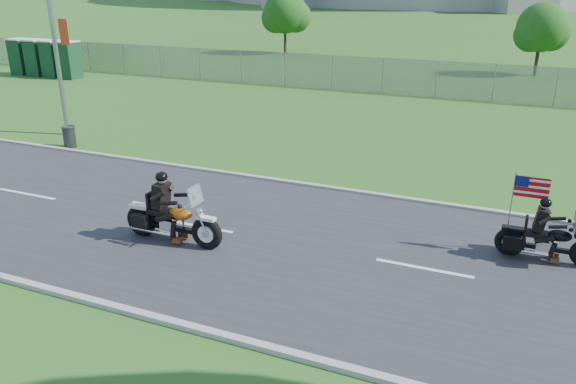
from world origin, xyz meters
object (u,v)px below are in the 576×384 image
at_px(motorcycle_follow, 548,241).
at_px(porta_toilet_d, 21,57).
at_px(porta_toilet_b, 52,60).
at_px(trash_can, 69,137).
at_px(porta_toilet_a, 69,61).
at_px(motorcycle_lead, 171,221).
at_px(porta_toilet_c, 36,58).

bearing_deg(motorcycle_follow, porta_toilet_d, 154.23).
xyz_separation_m(porta_toilet_b, trash_can, (12.88, -12.44, -0.74)).
height_order(porta_toilet_a, motorcycle_lead, porta_toilet_a).
relative_size(porta_toilet_d, trash_can, 2.83).
bearing_deg(motorcycle_lead, porta_toilet_c, 141.75).
xyz_separation_m(motorcycle_lead, motorcycle_follow, (8.59, 2.51, -0.04)).
xyz_separation_m(porta_toilet_d, motorcycle_follow, (32.73, -15.49, -0.61)).
bearing_deg(porta_toilet_c, porta_toilet_a, 0.00).
bearing_deg(trash_can, porta_toilet_d, 141.58).
bearing_deg(porta_toilet_a, porta_toilet_c, 180.00).
distance_m(porta_toilet_c, porta_toilet_d, 1.40).
height_order(porta_toilet_b, porta_toilet_c, same).
distance_m(porta_toilet_b, motorcycle_follow, 33.70).
bearing_deg(porta_toilet_d, motorcycle_follow, -25.33).
bearing_deg(trash_can, motorcycle_lead, -33.35).
distance_m(porta_toilet_b, motorcycle_lead, 27.92).
bearing_deg(porta_toilet_a, trash_can, -47.29).
height_order(porta_toilet_d, trash_can, porta_toilet_d).
height_order(porta_toilet_a, porta_toilet_d, same).
bearing_deg(porta_toilet_d, porta_toilet_a, 0.00).
distance_m(porta_toilet_a, porta_toilet_d, 4.20).
height_order(porta_toilet_a, trash_can, porta_toilet_a).
relative_size(porta_toilet_a, porta_toilet_d, 1.00).
relative_size(porta_toilet_c, porta_toilet_d, 1.00).
relative_size(porta_toilet_a, porta_toilet_b, 1.00).
bearing_deg(porta_toilet_d, trash_can, -38.42).
distance_m(porta_toilet_a, motorcycle_follow, 32.47).
xyz_separation_m(motorcycle_follow, trash_can, (-17.05, 3.05, -0.13)).
distance_m(porta_toilet_c, motorcycle_lead, 29.00).
distance_m(porta_toilet_b, porta_toilet_d, 2.80).
bearing_deg(porta_toilet_a, motorcycle_follow, -28.50).
xyz_separation_m(porta_toilet_a, trash_can, (11.48, -12.44, -0.74)).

